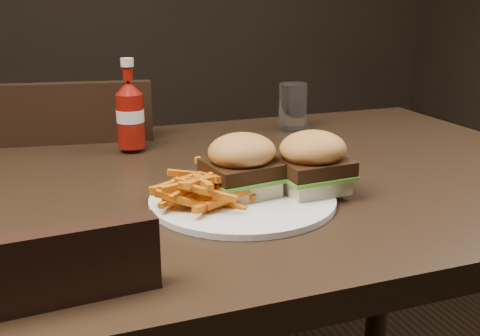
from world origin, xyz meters
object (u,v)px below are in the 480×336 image
object	(u,v)px
chair_far	(77,249)
plate	(242,199)
dining_table	(241,185)
ketchup_bottle	(131,121)
tumbler	(293,106)

from	to	relation	value
chair_far	plate	xyz separation A→B (m)	(0.21, -0.63, 0.33)
plate	dining_table	bearing A→B (deg)	70.16
ketchup_bottle	chair_far	bearing A→B (deg)	109.81
plate	tumbler	size ratio (longest dim) A/B	2.78
chair_far	dining_table	bearing A→B (deg)	126.45
plate	tumbler	bearing A→B (deg)	55.92
dining_table	ketchup_bottle	size ratio (longest dim) A/B	11.73
ketchup_bottle	plate	bearing A→B (deg)	-73.06
dining_table	chair_far	distance (m)	0.64
chair_far	tumbler	world-z (taller)	tumbler
dining_table	plate	xyz separation A→B (m)	(-0.05, -0.13, 0.03)
chair_far	ketchup_bottle	world-z (taller)	ketchup_bottle
chair_far	tumbler	xyz separation A→B (m)	(0.47, -0.24, 0.38)
dining_table	plate	bearing A→B (deg)	-109.84
chair_far	plate	world-z (taller)	plate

